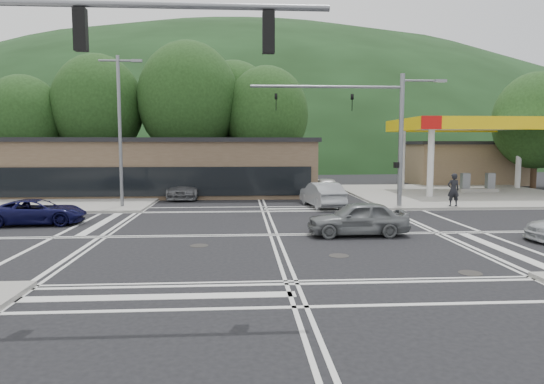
{
  "coord_description": "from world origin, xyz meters",
  "views": [
    {
      "loc": [
        -1.41,
        -20.36,
        3.9
      ],
      "look_at": [
        0.22,
        4.42,
        1.4
      ],
      "focal_mm": 32.0,
      "sensor_mm": 36.0,
      "label": 1
    }
  ],
  "objects": [
    {
      "name": "tree_n_b",
      "position": [
        -6.0,
        24.0,
        7.79
      ],
      "size": [
        9.0,
        9.0,
        12.98
      ],
      "color": "#382619",
      "rests_on": "ground"
    },
    {
      "name": "car_blue_west",
      "position": [
        -11.16,
        3.43,
        0.61
      ],
      "size": [
        4.59,
        2.45,
        1.23
      ],
      "primitive_type": "imported",
      "rotation": [
        0.0,
        0.0,
        1.67
      ],
      "color": "#0C0C37",
      "rests_on": "ground"
    },
    {
      "name": "signal_mast_ne",
      "position": [
        6.95,
        8.2,
        5.07
      ],
      "size": [
        11.65,
        0.3,
        8.0
      ],
      "color": "slate",
      "rests_on": "ground"
    },
    {
      "name": "car_northbound",
      "position": [
        -5.26,
        14.31,
        0.75
      ],
      "size": [
        2.41,
        5.31,
        1.51
      ],
      "primitive_type": "imported",
      "rotation": [
        0.0,
        0.0,
        -0.06
      ],
      "color": "slate",
      "rests_on": "ground"
    },
    {
      "name": "tree_n_a",
      "position": [
        -14.0,
        24.0,
        7.14
      ],
      "size": [
        8.0,
        8.0,
        11.75
      ],
      "color": "#382619",
      "rests_on": "ground"
    },
    {
      "name": "tree_ne",
      "position": [
        24.0,
        20.0,
        5.84
      ],
      "size": [
        7.2,
        7.2,
        9.99
      ],
      "color": "#382619",
      "rests_on": "ground"
    },
    {
      "name": "car_grey_center",
      "position": [
        3.55,
        -0.3,
        0.73
      ],
      "size": [
        4.29,
        1.77,
        1.45
      ],
      "primitive_type": "imported",
      "rotation": [
        0.0,
        0.0,
        -1.56
      ],
      "color": "slate",
      "rests_on": "ground"
    },
    {
      "name": "sidewalk_ne",
      "position": [
        15.0,
        15.0,
        0.07
      ],
      "size": [
        16.0,
        16.0,
        0.15
      ],
      "primitive_type": "cube",
      "color": "gray",
      "rests_on": "ground"
    },
    {
      "name": "convenience_store",
      "position": [
        20.0,
        25.0,
        1.9
      ],
      "size": [
        10.0,
        6.0,
        3.8
      ],
      "primitive_type": "cube",
      "color": "#846B4F",
      "rests_on": "ground"
    },
    {
      "name": "tree_n_c",
      "position": [
        1.0,
        24.0,
        6.49
      ],
      "size": [
        7.6,
        7.6,
        10.87
      ],
      "color": "#382619",
      "rests_on": "ground"
    },
    {
      "name": "sidewalk_nw",
      "position": [
        -15.0,
        15.0,
        0.07
      ],
      "size": [
        16.0,
        16.0,
        0.15
      ],
      "primitive_type": "cube",
      "color": "gray",
      "rests_on": "ground"
    },
    {
      "name": "hill_north",
      "position": [
        0.0,
        90.0,
        0.0
      ],
      "size": [
        252.0,
        126.0,
        140.0
      ],
      "primitive_type": "ellipsoid",
      "color": "black",
      "rests_on": "ground"
    },
    {
      "name": "pedestrian",
      "position": [
        11.3,
        7.66,
        1.14
      ],
      "size": [
        0.72,
        0.48,
        1.97
      ],
      "primitive_type": "imported",
      "rotation": [
        0.0,
        0.0,
        3.13
      ],
      "color": "black",
      "rests_on": "sidewalk_ne"
    },
    {
      "name": "car_queue_a",
      "position": [
        3.6,
        9.0,
        0.76
      ],
      "size": [
        2.3,
        4.83,
        1.53
      ],
      "primitive_type": "imported",
      "rotation": [
        0.0,
        0.0,
        3.29
      ],
      "color": "#9C9FA3",
      "rests_on": "ground"
    },
    {
      "name": "commercial_row",
      "position": [
        -8.0,
        17.0,
        2.0
      ],
      "size": [
        24.0,
        8.0,
        4.0
      ],
      "primitive_type": "cube",
      "color": "brown",
      "rests_on": "ground"
    },
    {
      "name": "tree_n_d",
      "position": [
        -20.0,
        23.0,
        5.84
      ],
      "size": [
        6.8,
        6.8,
        9.76
      ],
      "color": "#382619",
      "rests_on": "ground"
    },
    {
      "name": "ground",
      "position": [
        0.0,
        0.0,
        0.0
      ],
      "size": [
        120.0,
        120.0,
        0.0
      ],
      "primitive_type": "plane",
      "color": "black",
      "rests_on": "ground"
    },
    {
      "name": "tree_n_e",
      "position": [
        -2.0,
        28.0,
        7.14
      ],
      "size": [
        8.4,
        8.4,
        11.98
      ],
      "color": "#382619",
      "rests_on": "ground"
    },
    {
      "name": "streetlight_nw",
      "position": [
        -8.44,
        9.0,
        5.05
      ],
      "size": [
        2.5,
        0.25,
        9.0
      ],
      "color": "slate",
      "rests_on": "ground"
    },
    {
      "name": "gas_station_canopy",
      "position": [
        16.99,
        15.99,
        5.04
      ],
      "size": [
        12.32,
        8.34,
        5.75
      ],
      "color": "silver",
      "rests_on": "ground"
    },
    {
      "name": "signal_mast_sw",
      "position": [
        -6.39,
        -8.2,
        5.12
      ],
      "size": [
        9.14,
        0.28,
        8.0
      ],
      "color": "slate",
      "rests_on": "ground"
    },
    {
      "name": "car_queue_b",
      "position": [
        4.94,
        14.92,
        0.71
      ],
      "size": [
        2.09,
        4.31,
        1.42
      ],
      "primitive_type": "imported",
      "rotation": [
        0.0,
        0.0,
        3.04
      ],
      "color": "#B5B4B0",
      "rests_on": "ground"
    }
  ]
}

